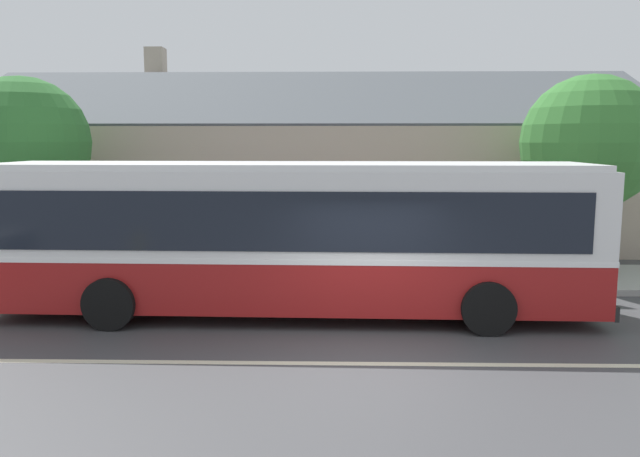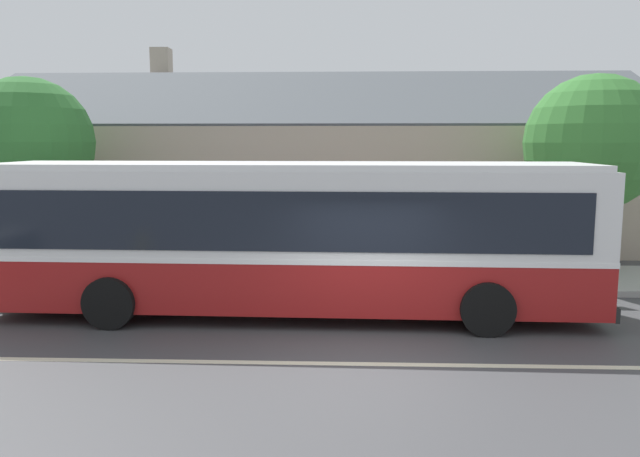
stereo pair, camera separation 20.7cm
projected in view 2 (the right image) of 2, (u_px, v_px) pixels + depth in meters
ground_plane at (368, 364)px, 9.93m from camera, size 300.00×300.00×0.00m
sidewalk_far at (359, 278)px, 15.86m from camera, size 60.00×3.00×0.15m
lane_divider_stripe at (368, 364)px, 9.93m from camera, size 60.00×0.16×0.01m
community_building at (317, 179)px, 23.56m from camera, size 22.75×10.06×7.09m
transit_bus at (291, 234)px, 12.63m from camera, size 12.17×2.96×3.10m
bench_by_building at (4, 256)px, 16.15m from camera, size 1.73×0.51×0.94m
bench_down_street at (192, 259)px, 15.85m from camera, size 1.62×0.51×0.94m
street_tree_primary at (591, 149)px, 15.95m from camera, size 3.48×3.48×5.23m
street_tree_secondary at (25, 147)px, 16.37m from camera, size 3.48×3.37×5.19m
bus_stop_sign at (554, 223)px, 14.47m from camera, size 0.36×0.07×2.40m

